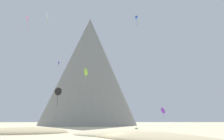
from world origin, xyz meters
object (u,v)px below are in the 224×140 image
Objects in this scene: kite_violet_low at (163,111)px; kite_white_high at (47,16)px; kite_blue_high at (136,17)px; kite_lime_mid at (85,72)px; kite_indigo_mid at (59,63)px; kite_black_low at (58,92)px; kite_pink_high at (27,19)px; bush_far_right at (136,129)px; bush_scatter_east at (46,131)px; rock_massif at (89,76)px.

kite_white_high is (-43.44, -19.73, 31.01)m from kite_violet_low.
kite_violet_low is 56.90m from kite_white_high.
kite_blue_high is 1.07× the size of kite_lime_mid.
kite_indigo_mid is 0.44× the size of kite_black_low.
kite_lime_mid reaches higher than kite_violet_low.
kite_white_high is at bearing -136.30° from kite_lime_mid.
kite_white_high reaches higher than kite_lime_mid.
kite_lime_mid is (-17.33, -7.18, -22.09)m from kite_blue_high.
kite_lime_mid is 9.97m from kite_black_low.
kite_black_low is at bearing -126.10° from kite_white_high.
kite_violet_low is at bearing 132.81° from kite_pink_high.
bush_far_right is at bearing -72.60° from kite_indigo_mid.
bush_far_right is 0.66× the size of kite_blue_high.
bush_far_right is 22.56m from bush_scatter_east.
kite_violet_low is 0.96× the size of kite_pink_high.
kite_blue_high is 0.87× the size of kite_pink_high.
kite_blue_high is (3.11, 14.23, 38.79)m from bush_far_right.
bush_scatter_east is 34.10m from kite_pink_high.
kite_blue_high is (25.08, 19.35, 39.00)m from bush_scatter_east.
kite_black_low is at bearing -4.98° from kite_violet_low.
bush_scatter_east is 0.04× the size of rock_massif.
kite_lime_mid is 23.48m from kite_pink_high.
kite_violet_low is 60.71m from kite_pink_high.
kite_violet_low is 46.48m from kite_indigo_mid.
kite_violet_low is (37.42, 35.60, 6.13)m from bush_scatter_east.
rock_massif is 47.93m from kite_blue_high.
rock_massif reaches higher than kite_indigo_mid.
kite_black_low is at bearing 125.84° from kite_pink_high.
kite_white_high is at bearing 169.37° from kite_pink_high.
kite_black_low is (-25.14, -7.92, -28.25)m from kite_blue_high.
bush_scatter_east is 52.01m from kite_violet_low.
rock_massif is at bearing -75.87° from kite_violet_low.
kite_pink_high is (-9.59, 7.15, 31.93)m from bush_scatter_east.
bush_scatter_east is 0.57× the size of kite_violet_low.
kite_pink_high is at bearing 143.30° from bush_scatter_east.
rock_massif is (-16.61, 55.60, 24.74)m from bush_far_right.
kite_black_low reaches higher than bush_scatter_east.
bush_scatter_east is 0.67× the size of kite_lime_mid.
kite_blue_high reaches higher than kite_indigo_mid.
kite_pink_high is at bearing -126.33° from kite_indigo_mid.
kite_pink_high is (-14.95, -53.57, 6.98)m from rock_massif.
kite_pink_high reaches higher than kite_black_low.
bush_far_right is 25.23m from kite_black_low.
kite_black_low is (9.53, 4.29, -21.18)m from kite_pink_high.
bush_scatter_east is 65.87m from rock_massif.
rock_massif reaches higher than bush_scatter_east.
rock_massif is at bearing 176.04° from kite_pink_high.
kite_black_low is (-37.48, -24.16, 4.62)m from kite_violet_low.
bush_far_right is 0.62× the size of kite_white_high.
rock_massif is at bearing -13.74° from kite_white_high.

